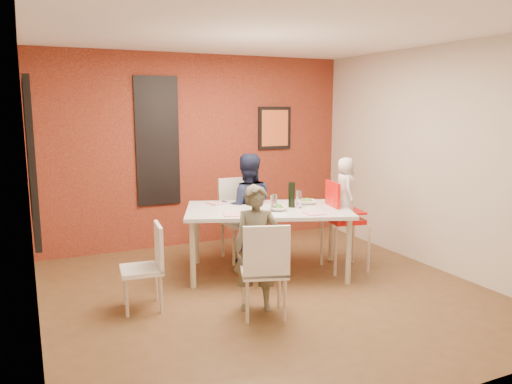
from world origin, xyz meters
name	(u,v)px	position (x,y,z in m)	size (l,w,h in m)	color
ground	(268,293)	(0.00, 0.00, 0.00)	(4.50, 4.50, 0.00)	brown
ceiling	(269,31)	(0.00, 0.00, 2.70)	(4.50, 4.50, 0.02)	white
wall_back	(199,151)	(0.00, 2.25, 1.35)	(4.50, 0.02, 2.70)	beige
wall_front	(428,207)	(0.00, -2.25, 1.35)	(4.50, 0.02, 2.70)	beige
wall_left	(29,181)	(-2.25, 0.00, 1.35)	(0.02, 4.50, 2.70)	beige
wall_right	(434,158)	(2.25, 0.00, 1.35)	(0.02, 4.50, 2.70)	beige
brick_accent_wall	(199,151)	(0.00, 2.23, 1.35)	(4.50, 0.02, 2.70)	maroon
picture_window_frame	(30,155)	(-2.22, 0.20, 1.55)	(0.05, 1.70, 1.30)	black
picture_window_pane	(32,155)	(-2.21, 0.20, 1.55)	(0.02, 1.55, 1.15)	black
glassblock_strip	(157,141)	(-0.60, 2.21, 1.50)	(0.55, 0.03, 1.70)	#B5BDC5
glassblock_surround	(157,141)	(-0.60, 2.21, 1.50)	(0.60, 0.03, 1.76)	black
art_print_frame	(275,128)	(1.20, 2.21, 1.65)	(0.54, 0.03, 0.64)	black
art_print_canvas	(275,128)	(1.20, 2.19, 1.65)	(0.44, 0.01, 0.54)	orange
dining_table	(268,214)	(0.29, 0.59, 0.72)	(2.15, 1.67, 0.79)	silver
chair_near	(265,266)	(-0.32, -0.58, 0.51)	(0.54, 0.54, 0.92)	white
chair_far	(240,214)	(0.23, 1.31, 0.59)	(0.49, 0.49, 1.05)	silver
chair_left	(149,262)	(-1.24, 0.13, 0.47)	(0.43, 0.43, 0.84)	white
high_chair	(342,217)	(1.16, 0.33, 0.66)	(0.53, 0.53, 1.09)	red
child_near	(257,248)	(-0.29, -0.34, 0.62)	(0.45, 0.30, 1.24)	brown
child_far	(247,209)	(0.23, 1.06, 0.70)	(0.68, 0.53, 1.40)	#161A31
toddler	(345,188)	(1.19, 0.32, 1.01)	(0.36, 0.23, 0.73)	beige
plate_near_left	(233,214)	(-0.22, 0.42, 0.80)	(0.21, 0.21, 0.01)	white
plate_far_mid	(264,202)	(0.40, 0.92, 0.80)	(0.21, 0.21, 0.01)	white
plate_near_right	(314,213)	(0.62, 0.09, 0.80)	(0.20, 0.20, 0.01)	white
plate_far_left	(218,203)	(-0.14, 1.10, 0.80)	(0.22, 0.22, 0.01)	white
salad_bowl_a	(278,208)	(0.33, 0.42, 0.82)	(0.20, 0.20, 0.05)	white
salad_bowl_b	(307,202)	(0.84, 0.62, 0.82)	(0.21, 0.21, 0.05)	white
wine_bottle	(292,195)	(0.57, 0.52, 0.94)	(0.08, 0.08, 0.30)	black
wine_glass_a	(273,203)	(0.27, 0.41, 0.89)	(0.07, 0.07, 0.19)	silver
wine_glass_b	(299,199)	(0.63, 0.45, 0.90)	(0.07, 0.07, 0.21)	white
paper_towel_roll	(257,199)	(0.15, 0.60, 0.91)	(0.11, 0.11, 0.24)	white
condiment_red	(274,203)	(0.35, 0.53, 0.86)	(0.03, 0.03, 0.13)	red
condiment_green	(275,202)	(0.36, 0.55, 0.87)	(0.04, 0.04, 0.16)	#2D7627
condiment_brown	(274,200)	(0.38, 0.63, 0.87)	(0.04, 0.04, 0.16)	brown
sippy_cup	(334,202)	(1.04, 0.33, 0.85)	(0.07, 0.07, 0.11)	orange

